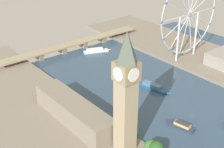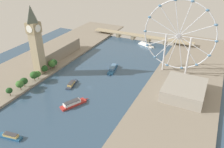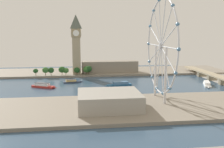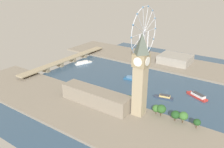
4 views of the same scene
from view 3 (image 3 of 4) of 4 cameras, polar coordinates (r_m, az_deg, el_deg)
ground_plane at (r=347.46m, az=-7.85°, el=-2.61°), size 389.71×389.71×0.00m
riverbank_left at (r=455.27m, az=-7.73°, el=0.43°), size 90.00×520.00×3.00m
riverbank_right at (r=240.61m, az=-8.12°, el=-7.67°), size 90.00×520.00×3.00m
clock_tower at (r=421.44m, az=-7.78°, el=6.59°), size 15.72×15.72×93.82m
parliament_block at (r=438.11m, az=-0.51°, el=1.61°), size 22.00×92.98×18.94m
tree_row_embankment at (r=416.33m, az=-9.51°, el=0.91°), size 12.98×90.86×13.92m
ferris_wheel at (r=263.51m, az=10.61°, el=5.75°), size 97.62×3.20×100.97m
riverside_hall at (r=236.17m, az=-0.64°, el=-5.71°), size 46.71×55.50×14.39m
river_bridge at (r=396.19m, az=22.07°, el=-0.69°), size 201.71×15.10×9.48m
tour_boat_0 at (r=369.15m, az=19.97°, el=-2.04°), size 36.66×18.58×5.18m
tour_boat_1 at (r=345.00m, az=1.62°, el=-2.22°), size 13.89×37.76×5.63m
tour_boat_3 at (r=370.01m, az=-8.74°, el=-1.60°), size 11.43×28.27×4.76m
tour_boat_4 at (r=346.17m, az=-14.77°, el=-2.46°), size 20.66×34.07×6.06m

